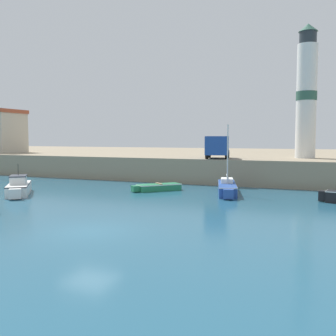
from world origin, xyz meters
name	(u,v)px	position (x,y,z in m)	size (l,w,h in m)	color
ground_plane	(90,231)	(0.00, 0.00, 0.00)	(200.00, 200.00, 0.00)	#235670
quay_seawall	(252,161)	(0.00, 39.94, 1.23)	(120.00, 40.00, 2.46)	gray
sailboat_blue_0	(227,187)	(2.87, 15.12, 0.50)	(2.96, 6.47, 5.57)	#284C9E
dinghy_green_2	(158,187)	(-3.04, 14.54, 0.31)	(3.63, 3.87, 0.65)	#237A4C
motorboat_white_3	(19,187)	(-12.27, 8.14, 0.57)	(4.43, 5.15, 2.44)	white
lighthouse	(306,94)	(8.00, 26.41, 8.94)	(2.03, 2.03, 13.35)	silver
harbor_shed_near_wharf	(1,131)	(-32.00, 25.52, 5.44)	(5.56, 5.12, 5.91)	#BCB29E
truck_on_quay	(217,146)	(0.08, 22.00, 3.67)	(2.88, 4.62, 2.20)	#234793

